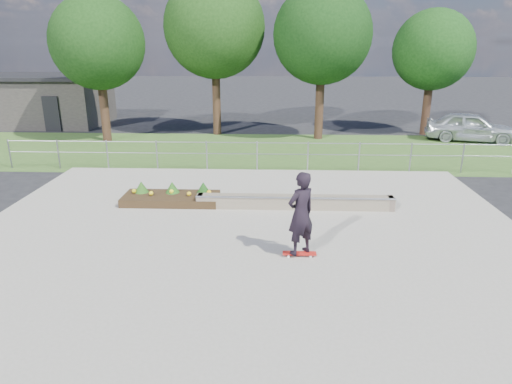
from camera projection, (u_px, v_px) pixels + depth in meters
ground at (245, 254)px, 11.09m from camera, size 120.00×120.00×0.00m
grass_verge at (260, 151)px, 21.52m from camera, size 30.00×8.00×0.02m
concrete_slab at (245, 253)px, 11.08m from camera, size 15.00×15.00×0.06m
fence at (257, 152)px, 17.96m from camera, size 20.06×0.06×1.20m
building at (38, 99)px, 28.22m from camera, size 8.40×5.40×3.00m
tree_far_left at (98, 43)px, 22.21m from camera, size 4.55×4.55×7.15m
tree_mid_left at (215, 28)px, 23.66m from camera, size 5.25×5.25×8.25m
tree_mid_right at (322, 35)px, 22.62m from camera, size 4.90×4.90×7.70m
tree_far_right at (433, 50)px, 24.04m from camera, size 4.20×4.20×6.60m
grind_ledge at (295, 202)px, 13.90m from camera, size 6.00×0.44×0.43m
planter_bed at (171, 196)px, 14.46m from camera, size 3.00×1.20×0.61m
skateboarder at (301, 214)px, 10.52m from camera, size 0.87×0.82×2.08m
parked_car at (471, 127)px, 23.43m from camera, size 4.72×2.86×1.50m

